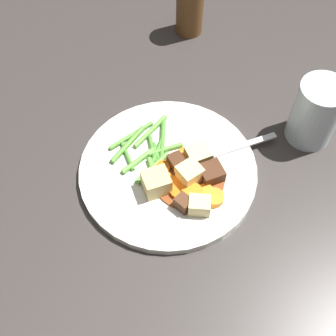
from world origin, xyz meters
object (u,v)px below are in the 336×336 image
(carrot_slice_7, at_px, (192,193))
(meat_chunk_0, at_px, (211,173))
(potato_chunk_0, at_px, (198,156))
(dinner_plate, at_px, (168,170))
(carrot_slice_4, at_px, (205,192))
(carrot_slice_0, at_px, (179,192))
(carrot_slice_2, at_px, (162,168))
(potato_chunk_3, at_px, (189,174))
(carrot_slice_1, at_px, (214,198))
(carrot_slice_6, at_px, (186,157))
(potato_chunk_2, at_px, (199,205))
(water_glass, at_px, (316,113))
(meat_chunk_2, at_px, (183,203))
(meat_chunk_3, at_px, (182,171))
(meat_chunk_1, at_px, (177,162))
(potato_chunk_1, at_px, (156,183))
(carrot_slice_5, at_px, (177,183))
(pepper_mill, at_px, (190,5))
(fork, at_px, (223,152))
(carrot_slice_3, at_px, (163,181))

(carrot_slice_7, bearing_deg, meat_chunk_0, 80.65)
(potato_chunk_0, xyz_separation_m, meat_chunk_0, (0.03, -0.02, -0.00))
(dinner_plate, height_order, carrot_slice_4, carrot_slice_4)
(carrot_slice_0, bearing_deg, potato_chunk_0, 96.11)
(carrot_slice_2, bearing_deg, potato_chunk_3, 8.74)
(carrot_slice_7, distance_m, potato_chunk_3, 0.03)
(carrot_slice_1, height_order, carrot_slice_6, carrot_slice_1)
(carrot_slice_1, distance_m, carrot_slice_7, 0.03)
(potato_chunk_2, xyz_separation_m, meat_chunk_0, (-0.01, 0.06, -0.00))
(carrot_slice_2, bearing_deg, water_glass, 51.79)
(meat_chunk_2, relative_size, meat_chunk_3, 1.21)
(carrot_slice_0, bearing_deg, carrot_slice_6, 112.05)
(meat_chunk_1, distance_m, water_glass, 0.23)
(carrot_slice_1, relative_size, meat_chunk_3, 1.56)
(potato_chunk_1, bearing_deg, meat_chunk_0, 46.72)
(dinner_plate, relative_size, meat_chunk_1, 10.66)
(carrot_slice_0, xyz_separation_m, potato_chunk_3, (0.00, 0.03, 0.01))
(carrot_slice_5, height_order, meat_chunk_2, meat_chunk_2)
(dinner_plate, height_order, carrot_slice_5, carrot_slice_5)
(carrot_slice_0, bearing_deg, carrot_slice_7, 22.07)
(dinner_plate, bearing_deg, pepper_mill, 116.46)
(carrot_slice_7, distance_m, fork, 0.10)
(carrot_slice_2, xyz_separation_m, water_glass, (0.16, 0.20, 0.04))
(carrot_slice_7, distance_m, pepper_mill, 0.39)
(carrot_slice_3, xyz_separation_m, carrot_slice_6, (0.01, 0.06, 0.00))
(carrot_slice_0, bearing_deg, carrot_slice_1, 21.68)
(carrot_slice_7, height_order, meat_chunk_3, meat_chunk_3)
(carrot_slice_0, bearing_deg, carrot_slice_4, 32.12)
(carrot_slice_0, relative_size, fork, 0.17)
(potato_chunk_2, distance_m, water_glass, 0.24)
(carrot_slice_1, height_order, water_glass, water_glass)
(potato_chunk_1, bearing_deg, pepper_mill, 114.53)
(carrot_slice_2, distance_m, carrot_slice_7, 0.06)
(carrot_slice_3, distance_m, potato_chunk_3, 0.04)
(fork, distance_m, pepper_mill, 0.32)
(potato_chunk_3, distance_m, pepper_mill, 0.37)
(pepper_mill, bearing_deg, potato_chunk_1, -65.47)
(carrot_slice_7, height_order, meat_chunk_0, meat_chunk_0)
(potato_chunk_2, relative_size, potato_chunk_3, 0.94)
(dinner_plate, relative_size, meat_chunk_0, 8.15)
(carrot_slice_5, relative_size, water_glass, 0.26)
(meat_chunk_0, relative_size, pepper_mill, 0.29)
(carrot_slice_5, height_order, potato_chunk_2, potato_chunk_2)
(carrot_slice_3, relative_size, meat_chunk_1, 1.21)
(carrot_slice_2, distance_m, potato_chunk_2, 0.09)
(carrot_slice_3, height_order, potato_chunk_1, potato_chunk_1)
(fork, bearing_deg, potato_chunk_2, -79.07)
(carrot_slice_4, bearing_deg, carrot_slice_2, 179.38)
(potato_chunk_2, relative_size, meat_chunk_2, 1.38)
(carrot_slice_7, xyz_separation_m, potato_chunk_1, (-0.05, -0.02, 0.01))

